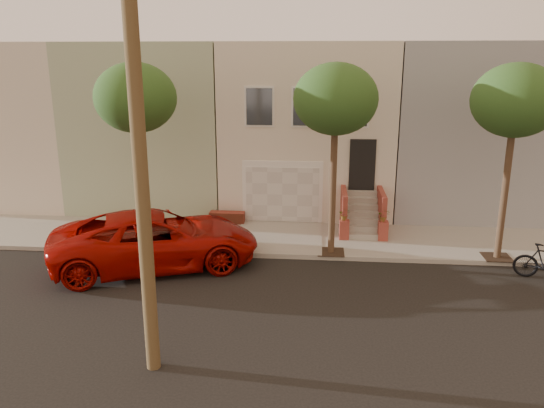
{
  "coord_description": "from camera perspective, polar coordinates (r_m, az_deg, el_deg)",
  "views": [
    {
      "loc": [
        0.51,
        -13.2,
        6.58
      ],
      "look_at": [
        -0.94,
        3.0,
        2.06
      ],
      "focal_mm": 34.99,
      "sensor_mm": 36.0,
      "label": 1
    }
  ],
  "objects": [
    {
      "name": "tree_mid",
      "position": [
        17.16,
        6.86,
        11.0
      ],
      "size": [
        2.7,
        2.57,
        6.3
      ],
      "color": "#2D2116",
      "rests_on": "sidewalk"
    },
    {
      "name": "tree_left",
      "position": [
        18.17,
        -14.48,
        10.88
      ],
      "size": [
        2.7,
        2.57,
        6.3
      ],
      "color": "#2D2116",
      "rests_on": "sidewalk"
    },
    {
      "name": "tree_right",
      "position": [
        18.17,
        24.74,
        9.96
      ],
      "size": [
        2.7,
        2.57,
        6.3
      ],
      "color": "#2D2116",
      "rests_on": "sidewalk"
    },
    {
      "name": "pickup_truck",
      "position": [
        17.5,
        -12.37,
        -3.75
      ],
      "size": [
        7.19,
        5.12,
        1.82
      ],
      "primitive_type": "imported",
      "rotation": [
        0.0,
        0.0,
        1.93
      ],
      "color": "#9A0903",
      "rests_on": "ground"
    },
    {
      "name": "sidewalk",
      "position": [
        19.67,
        3.35,
        -3.81
      ],
      "size": [
        40.0,
        3.7,
        0.15
      ],
      "primitive_type": "cube",
      "color": "gray",
      "rests_on": "ground"
    },
    {
      "name": "ground",
      "position": [
        14.76,
        2.65,
        -10.96
      ],
      "size": [
        90.0,
        90.0,
        0.0
      ],
      "primitive_type": "plane",
      "color": "black",
      "rests_on": "ground"
    },
    {
      "name": "house_row",
      "position": [
        24.57,
        3.93,
        8.64
      ],
      "size": [
        33.1,
        11.7,
        7.0
      ],
      "color": "#BAB49F",
      "rests_on": "sidewalk"
    }
  ]
}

